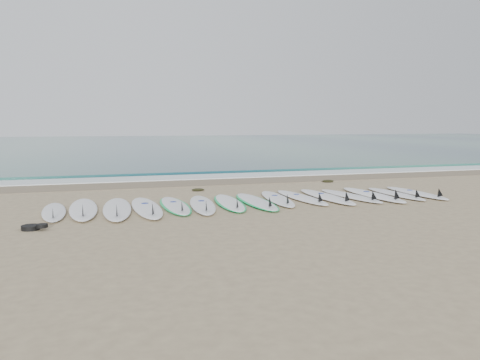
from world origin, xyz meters
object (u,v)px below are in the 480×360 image
object	(u,v)px
surfboard_14	(417,193)
surfboard_7	(257,201)
surfboard_0	(54,212)
leash_coil	(33,227)

from	to	relation	value
surfboard_14	surfboard_7	bearing A→B (deg)	-179.61
surfboard_0	leash_coil	world-z (taller)	surfboard_0
surfboard_0	leash_coil	xyz separation A→B (m)	(-0.22, -1.45, -0.00)
surfboard_0	surfboard_14	size ratio (longest dim) A/B	0.94
surfboard_7	leash_coil	size ratio (longest dim) A/B	5.68
surfboard_7	surfboard_14	world-z (taller)	surfboard_7
surfboard_0	surfboard_7	xyz separation A→B (m)	(4.46, -0.00, -0.00)
surfboard_0	surfboard_14	xyz separation A→B (m)	(8.96, 0.05, 0.00)
surfboard_14	leash_coil	bearing A→B (deg)	-171.01
surfboard_0	surfboard_7	size ratio (longest dim) A/B	0.89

